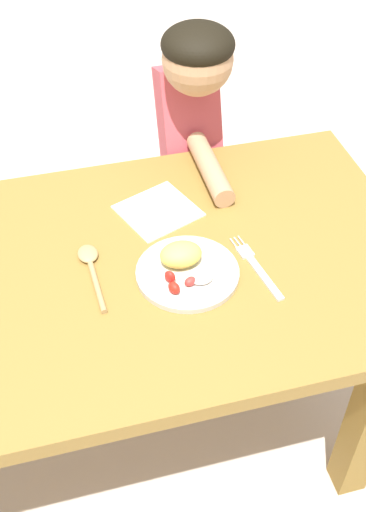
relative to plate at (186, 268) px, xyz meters
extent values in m
plane|color=beige|center=(-0.11, 0.05, -0.72)|extent=(8.00, 8.00, 0.00)
cube|color=olive|center=(-0.11, 0.05, -0.04)|extent=(1.25, 0.74, 0.04)
cube|color=olive|center=(0.40, 0.31, -0.39)|extent=(0.08, 0.08, 0.67)
cylinder|color=beige|center=(0.00, -0.01, -0.01)|extent=(0.21, 0.21, 0.01)
ellipsoid|color=#E6D353|center=(0.00, 0.02, 0.02)|extent=(0.09, 0.07, 0.05)
ellipsoid|color=red|center=(-0.04, -0.03, 0.01)|extent=(0.03, 0.03, 0.03)
ellipsoid|color=red|center=(-0.04, -0.06, 0.01)|extent=(0.03, 0.03, 0.02)
ellipsoid|color=red|center=(0.00, -0.04, 0.00)|extent=(0.03, 0.03, 0.02)
ellipsoid|color=white|center=(0.02, -0.04, 0.00)|extent=(0.05, 0.04, 0.02)
cube|color=silver|center=(0.15, -0.06, -0.01)|extent=(0.04, 0.13, 0.01)
cube|color=silver|center=(0.14, 0.03, -0.01)|extent=(0.03, 0.04, 0.01)
cylinder|color=silver|center=(0.14, 0.06, -0.01)|extent=(0.01, 0.03, 0.00)
cylinder|color=silver|center=(0.13, 0.06, -0.01)|extent=(0.01, 0.03, 0.00)
cylinder|color=silver|center=(0.12, 0.06, -0.01)|extent=(0.01, 0.03, 0.00)
cylinder|color=tan|center=(-0.18, 0.00, -0.01)|extent=(0.02, 0.14, 0.01)
ellipsoid|color=tan|center=(-0.19, 0.10, -0.01)|extent=(0.05, 0.06, 0.02)
cube|color=#4B566A|center=(0.14, 0.55, -0.46)|extent=(0.16, 0.12, 0.53)
cube|color=#CC4C59|center=(0.14, 0.49, -0.02)|extent=(0.15, 0.22, 0.38)
sphere|color=tan|center=(0.14, 0.43, 0.23)|extent=(0.17, 0.17, 0.17)
ellipsoid|color=black|center=(0.14, 0.43, 0.27)|extent=(0.17, 0.17, 0.09)
cylinder|color=tan|center=(0.14, 0.30, 0.01)|extent=(0.05, 0.25, 0.05)
cube|color=white|center=(-0.01, 0.21, -0.01)|extent=(0.20, 0.20, 0.00)
camera|label=1|loc=(-0.23, -0.87, 0.91)|focal=43.91mm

